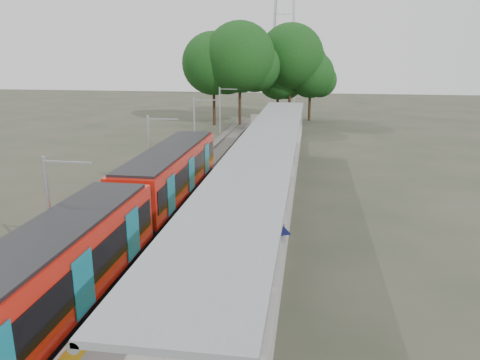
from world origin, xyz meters
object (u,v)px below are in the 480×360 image
train (127,212)px  bench_far (287,154)px  info_pillar_near (260,228)px  bench_mid (278,227)px  litter_bin (257,209)px  info_pillar_far (261,162)px

train → bench_far: train is taller
info_pillar_near → train: bearing=161.4°
bench_mid → litter_bin: size_ratio=1.87×
bench_mid → info_pillar_near: info_pillar_near is taller
litter_bin → bench_mid: bearing=-64.9°
train → bench_far: 17.39m
litter_bin → bench_far: bearing=86.2°
bench_far → info_pillar_near: info_pillar_near is taller
info_pillar_near → info_pillar_far: (-1.29, 12.60, 0.02)m
train → litter_bin: size_ratio=32.90×
bench_far → litter_bin: (-0.86, -12.90, -0.17)m
train → bench_mid: bearing=3.3°
train → bench_mid: train is taller
info_pillar_near → litter_bin: bearing=82.6°
train → info_pillar_far: size_ratio=16.03×
bench_mid → info_pillar_far: 12.04m
train → info_pillar_near: bearing=-3.0°
bench_far → litter_bin: bearing=-117.7°
train → info_pillar_far: (5.04, 12.27, -0.31)m
info_pillar_far → litter_bin: size_ratio=2.05×
bench_far → info_pillar_near: size_ratio=1.02×
train → bench_far: bearing=67.4°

